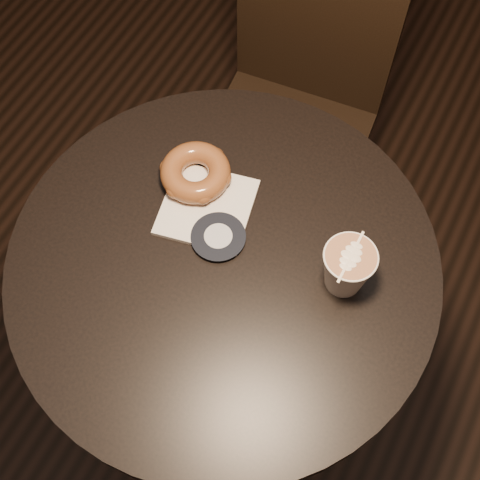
{
  "coord_description": "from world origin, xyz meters",
  "views": [
    {
      "loc": [
        0.24,
        -0.39,
        1.72
      ],
      "look_at": [
        0.01,
        0.03,
        0.79
      ],
      "focal_mm": 50.0,
      "sensor_mm": 36.0,
      "label": 1
    }
  ],
  "objects_px": {
    "latte_cup": "(347,269)",
    "doughnut": "(195,172)",
    "cafe_table": "(225,307)",
    "pastry_bag": "(207,207)",
    "chair": "(300,88)"
  },
  "relations": [
    {
      "from": "cafe_table",
      "to": "doughnut",
      "type": "xyz_separation_m",
      "value": [
        -0.11,
        0.11,
        0.23
      ]
    },
    {
      "from": "latte_cup",
      "to": "doughnut",
      "type": "bearing_deg",
      "value": 169.73
    },
    {
      "from": "cafe_table",
      "to": "doughnut",
      "type": "relative_size",
      "value": 6.32
    },
    {
      "from": "cafe_table",
      "to": "pastry_bag",
      "type": "bearing_deg",
      "value": 133.93
    },
    {
      "from": "chair",
      "to": "pastry_bag",
      "type": "distance_m",
      "value": 0.55
    },
    {
      "from": "chair",
      "to": "latte_cup",
      "type": "relative_size",
      "value": 10.0
    },
    {
      "from": "pastry_bag",
      "to": "cafe_table",
      "type": "bearing_deg",
      "value": -58.1
    },
    {
      "from": "doughnut",
      "to": "latte_cup",
      "type": "height_order",
      "value": "latte_cup"
    },
    {
      "from": "pastry_bag",
      "to": "latte_cup",
      "type": "distance_m",
      "value": 0.26
    },
    {
      "from": "latte_cup",
      "to": "pastry_bag",
      "type": "bearing_deg",
      "value": 176.48
    },
    {
      "from": "chair",
      "to": "pastry_bag",
      "type": "relative_size",
      "value": 6.31
    },
    {
      "from": "chair",
      "to": "doughnut",
      "type": "height_order",
      "value": "chair"
    },
    {
      "from": "cafe_table",
      "to": "latte_cup",
      "type": "distance_m",
      "value": 0.31
    },
    {
      "from": "pastry_bag",
      "to": "doughnut",
      "type": "bearing_deg",
      "value": 125.76
    },
    {
      "from": "doughnut",
      "to": "cafe_table",
      "type": "bearing_deg",
      "value": -44.69
    }
  ]
}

